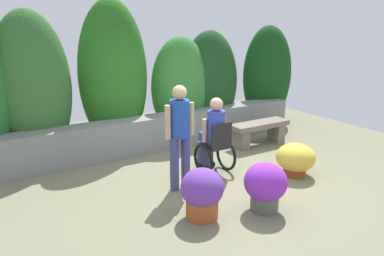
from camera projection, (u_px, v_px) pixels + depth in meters
ground_plane at (212, 183)px, 5.99m from camera, size 10.18×10.18×0.00m
stone_retaining_wall at (157, 132)px, 7.56m from camera, size 6.79×0.48×0.70m
hedge_backdrop at (149, 82)px, 7.79m from camera, size 7.63×1.12×2.99m
stone_bench at (259, 130)px, 7.82m from camera, size 1.34×0.42×0.50m
person_in_wheelchair at (214, 138)px, 6.29m from camera, size 0.53×0.66×1.33m
person_standing_companion at (180, 131)px, 5.55m from camera, size 0.49×0.30×1.64m
flower_pot_purple_near at (202, 192)px, 4.87m from camera, size 0.57×0.57×0.69m
flower_pot_terracotta_by_wall at (295, 159)px, 6.27m from camera, size 0.66×0.66×0.55m
flower_pot_red_accent at (265, 186)px, 5.05m from camera, size 0.59×0.59×0.69m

